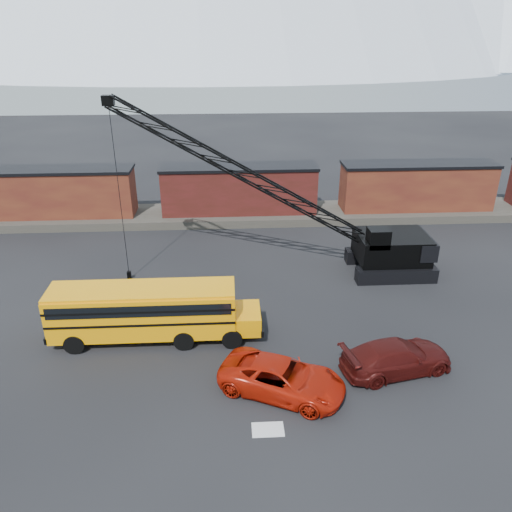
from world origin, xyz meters
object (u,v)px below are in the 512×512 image
at_px(school_bus, 150,311).
at_px(crawler_crane, 269,187).
at_px(red_pickup, 282,378).
at_px(maroon_suv, 397,357).

xyz_separation_m(school_bus, crawler_crane, (7.13, 7.50, 4.59)).
xyz_separation_m(red_pickup, maroon_suv, (5.91, 1.29, 0.00)).
height_order(school_bus, maroon_suv, school_bus).
bearing_deg(school_bus, red_pickup, -35.96).
xyz_separation_m(maroon_suv, crawler_crane, (-5.57, 11.13, 5.55)).
bearing_deg(school_bus, crawler_crane, 46.45).
relative_size(maroon_suv, crawler_crane, 0.27).
bearing_deg(red_pickup, maroon_suv, -52.73).
distance_m(red_pickup, maroon_suv, 6.05).
xyz_separation_m(school_bus, red_pickup, (6.79, -4.92, -0.96)).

